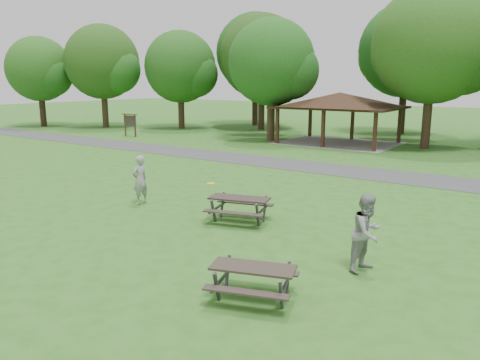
% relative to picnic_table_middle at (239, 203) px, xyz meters
% --- Properties ---
extents(ground, '(160.00, 160.00, 0.00)m').
position_rel_picnic_table_middle_xyz_m(ground, '(-1.32, -3.50, -0.64)').
color(ground, '#2B621C').
rests_on(ground, ground).
extents(asphalt_path, '(120.00, 3.20, 0.02)m').
position_rel_picnic_table_middle_xyz_m(asphalt_path, '(-1.32, 10.50, -0.63)').
color(asphalt_path, '#3F3F41').
rests_on(asphalt_path, ground).
extents(pavilion, '(8.60, 7.01, 3.76)m').
position_rel_picnic_table_middle_xyz_m(pavilion, '(-5.32, 20.50, 2.43)').
color(pavilion, '#371E14').
rests_on(pavilion, ground).
extents(notice_board, '(1.60, 0.30, 1.88)m').
position_rel_picnic_table_middle_xyz_m(notice_board, '(-21.32, 14.50, 0.67)').
color(notice_board, '#3E2816').
rests_on(notice_board, ground).
extents(tree_row_a, '(7.56, 7.20, 9.97)m').
position_rel_picnic_table_middle_xyz_m(tree_row_a, '(-29.23, 18.53, 5.52)').
color(tree_row_a, '#312315').
rests_on(tree_row_a, ground).
extents(tree_row_b, '(7.14, 6.80, 9.28)m').
position_rel_picnic_table_middle_xyz_m(tree_row_b, '(-22.24, 22.03, 5.03)').
color(tree_row_b, '#301F15').
rests_on(tree_row_b, ground).
extents(tree_row_c, '(8.19, 7.80, 10.67)m').
position_rel_picnic_table_middle_xyz_m(tree_row_c, '(-15.23, 25.53, 5.90)').
color(tree_row_c, black).
rests_on(tree_row_c, ground).
extents(tree_row_d, '(6.93, 6.60, 9.27)m').
position_rel_picnic_table_middle_xyz_m(tree_row_d, '(-10.24, 19.03, 5.13)').
color(tree_row_d, '#322416').
rests_on(tree_row_d, ground).
extents(tree_row_e, '(8.40, 8.00, 11.02)m').
position_rel_picnic_table_middle_xyz_m(tree_row_e, '(0.78, 21.53, 6.15)').
color(tree_row_e, '#311F16').
rests_on(tree_row_e, ground).
extents(tree_deep_a, '(8.40, 8.00, 11.38)m').
position_rel_picnic_table_middle_xyz_m(tree_deep_a, '(-18.22, 29.03, 6.50)').
color(tree_deep_a, black).
rests_on(tree_deep_a, ground).
extents(tree_deep_b, '(8.40, 8.00, 11.13)m').
position_rel_picnic_table_middle_xyz_m(tree_deep_b, '(-3.22, 29.53, 6.25)').
color(tree_deep_b, black).
rests_on(tree_deep_b, ground).
extents(tree_flank_left, '(6.72, 6.40, 8.93)m').
position_rel_picnic_table_middle_xyz_m(tree_flank_left, '(-35.24, 15.53, 4.89)').
color(tree_flank_left, black).
rests_on(tree_flank_left, ground).
extents(picnic_table_middle, '(2.35, 2.09, 0.86)m').
position_rel_picnic_table_middle_xyz_m(picnic_table_middle, '(0.00, 0.00, 0.00)').
color(picnic_table_middle, '#2B231F').
rests_on(picnic_table_middle, ground).
extents(picnic_table_far, '(2.17, 1.95, 0.78)m').
position_rel_picnic_table_middle_xyz_m(picnic_table_far, '(3.50, -4.48, -0.06)').
color(picnic_table_far, '#2C2520').
rests_on(picnic_table_far, ground).
extents(frisbee_in_flight, '(0.33, 0.33, 0.02)m').
position_rel_picnic_table_middle_xyz_m(frisbee_in_flight, '(-0.56, -0.80, 0.75)').
color(frisbee_in_flight, yellow).
rests_on(frisbee_in_flight, ground).
extents(frisbee_thrower, '(0.46, 0.69, 1.88)m').
position_rel_picnic_table_middle_xyz_m(frisbee_thrower, '(-4.41, -0.28, 0.30)').
color(frisbee_thrower, '#949496').
rests_on(frisbee_thrower, ground).
extents(frisbee_catcher, '(0.92, 1.08, 1.95)m').
position_rel_picnic_table_middle_xyz_m(frisbee_catcher, '(4.92, -1.54, 0.34)').
color(frisbee_catcher, gray).
rests_on(frisbee_catcher, ground).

